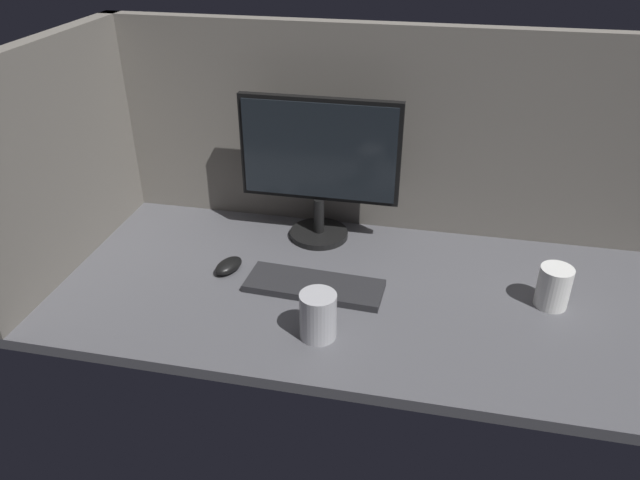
{
  "coord_description": "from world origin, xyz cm",
  "views": [
    {
      "loc": [
        12.76,
        -134.75,
        93.53
      ],
      "look_at": [
        -8.35,
        0.0,
        14.0
      ],
      "focal_mm": 33.78,
      "sensor_mm": 36.0,
      "label": 1
    }
  ],
  "objects_px": {
    "keyboard": "(314,286)",
    "monitor": "(319,162)",
    "mouse": "(229,265)",
    "mug_steel": "(318,316)",
    "mug_ceramic_white": "(554,287)"
  },
  "relations": [
    {
      "from": "keyboard",
      "to": "mug_steel",
      "type": "distance_m",
      "value": 0.2
    },
    {
      "from": "mouse",
      "to": "mug_ceramic_white",
      "type": "height_order",
      "value": "mug_ceramic_white"
    },
    {
      "from": "mouse",
      "to": "mug_steel",
      "type": "distance_m",
      "value": 0.39
    },
    {
      "from": "monitor",
      "to": "mug_steel",
      "type": "height_order",
      "value": "monitor"
    },
    {
      "from": "monitor",
      "to": "mug_ceramic_white",
      "type": "xyz_separation_m",
      "value": [
        0.66,
        -0.23,
        -0.19
      ]
    },
    {
      "from": "monitor",
      "to": "keyboard",
      "type": "bearing_deg",
      "value": -80.76
    },
    {
      "from": "keyboard",
      "to": "mouse",
      "type": "height_order",
      "value": "mouse"
    },
    {
      "from": "keyboard",
      "to": "mug_steel",
      "type": "relative_size",
      "value": 3.09
    },
    {
      "from": "monitor",
      "to": "mug_steel",
      "type": "relative_size",
      "value": 3.96
    },
    {
      "from": "keyboard",
      "to": "monitor",
      "type": "bearing_deg",
      "value": 102.36
    },
    {
      "from": "monitor",
      "to": "mouse",
      "type": "height_order",
      "value": "monitor"
    },
    {
      "from": "monitor",
      "to": "mug_steel",
      "type": "distance_m",
      "value": 0.52
    },
    {
      "from": "monitor",
      "to": "mouse",
      "type": "relative_size",
      "value": 4.94
    },
    {
      "from": "mouse",
      "to": "monitor",
      "type": "bearing_deg",
      "value": 70.38
    },
    {
      "from": "keyboard",
      "to": "mug_steel",
      "type": "height_order",
      "value": "mug_steel"
    }
  ]
}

